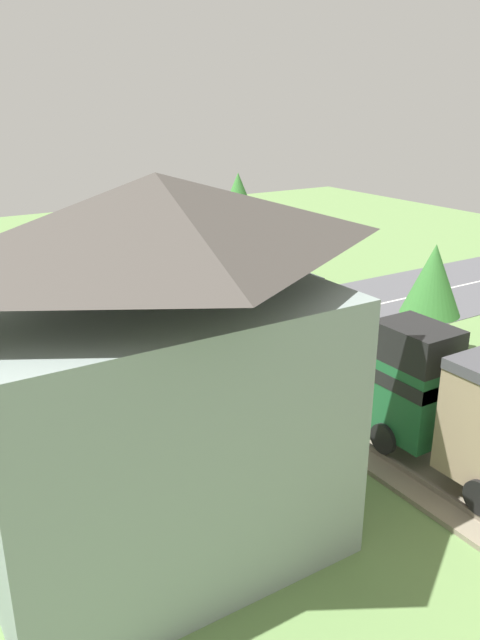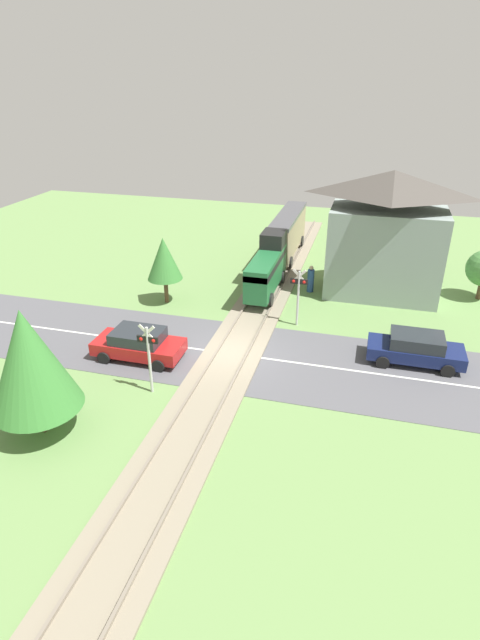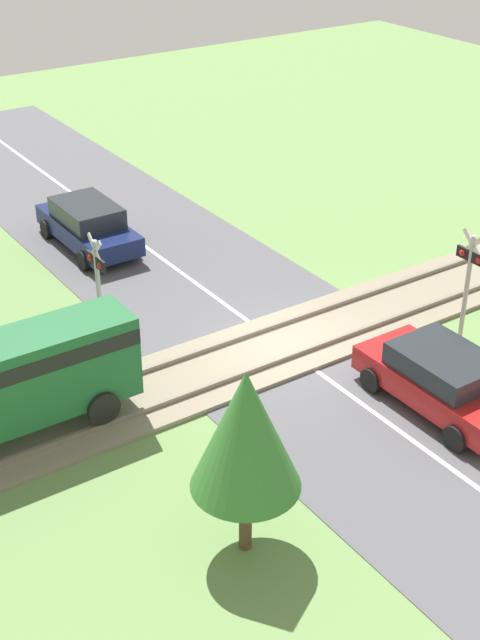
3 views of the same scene
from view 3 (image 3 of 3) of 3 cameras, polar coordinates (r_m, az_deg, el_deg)
The scene contains 8 objects.
ground_plane at distance 22.83m, azimuth 2.72°, elevation -1.71°, with size 60.00×60.00×0.00m, color #66894C.
road_surface at distance 22.82m, azimuth 2.72°, elevation -1.69°, with size 48.00×6.40×0.02m.
track_bed at distance 22.79m, azimuth 2.73°, elevation -1.57°, with size 2.80×48.00×0.24m.
car_near_crossing at distance 20.69m, azimuth 12.85°, elevation -3.67°, with size 4.15×2.01×1.43m.
car_far_side at distance 28.23m, azimuth -9.70°, elevation 6.05°, with size 4.27×1.88×1.47m.
crossing_signal_west_approach at distance 22.66m, azimuth 14.43°, elevation 2.89°, with size 0.90×0.18×3.15m.
crossing_signal_east_approach at distance 21.97m, azimuth -9.09°, elevation 2.62°, with size 0.90×0.18×3.15m.
tree_roadside_hedge at distance 15.38m, azimuth 0.37°, elevation -7.12°, with size 2.00×2.00×3.87m.
Camera 3 is at (-15.55, 11.78, 11.85)m, focal length 50.00 mm.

